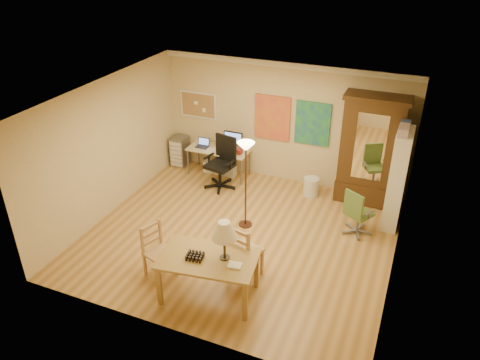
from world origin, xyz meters
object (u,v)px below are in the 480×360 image
at_px(office_chair_green, 357,222).
at_px(dining_table, 214,250).
at_px(armoire, 370,157).
at_px(bookshelf, 397,180).
at_px(office_chair_black, 221,174).
at_px(computer_desk, 220,159).

bearing_deg(office_chair_green, dining_table, -124.18).
relative_size(armoire, bookshelf, 1.19).
distance_m(office_chair_black, office_chair_green, 3.17).
xyz_separation_m(computer_desk, bookshelf, (3.92, -0.60, 0.57)).
bearing_deg(bookshelf, office_chair_black, 179.10).
bearing_deg(office_chair_green, armoire, 92.56).
distance_m(office_chair_green, armoire, 1.51).
bearing_deg(computer_desk, bookshelf, -8.77).
bearing_deg(computer_desk, armoire, 1.50).
height_order(office_chair_green, armoire, armoire).
bearing_deg(office_chair_black, office_chair_green, -12.22).
relative_size(office_chair_black, armoire, 0.50).
height_order(dining_table, bookshelf, bookshelf).
bearing_deg(armoire, office_chair_green, -87.44).
xyz_separation_m(dining_table, computer_desk, (-1.63, 3.77, -0.49)).
xyz_separation_m(office_chair_black, bookshelf, (3.66, -0.06, 0.65)).
bearing_deg(dining_table, bookshelf, 54.08).
distance_m(dining_table, office_chair_green, 3.14).
bearing_deg(armoire, office_chair_black, -168.22).
height_order(computer_desk, bookshelf, bookshelf).
height_order(office_chair_green, bookshelf, bookshelf).
height_order(office_chair_black, office_chair_green, office_chair_black).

